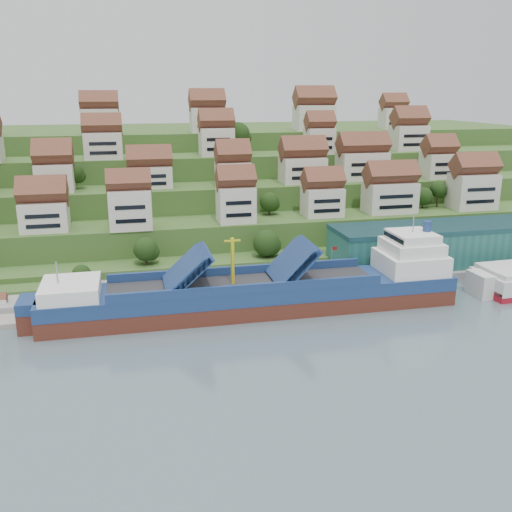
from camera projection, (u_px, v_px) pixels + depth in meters
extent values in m
plane|color=slate|center=(266.00, 311.00, 120.03)|extent=(300.00, 300.00, 0.00)
cube|color=gray|center=(331.00, 277.00, 138.11)|extent=(180.00, 14.00, 2.20)
cube|color=#2D4C1E|center=(207.00, 217.00, 199.92)|extent=(260.00, 128.00, 4.00)
cube|color=#2D4C1E|center=(204.00, 205.00, 203.63)|extent=(260.00, 118.00, 11.00)
cube|color=#2D4C1E|center=(201.00, 191.00, 210.14)|extent=(260.00, 102.00, 18.00)
cube|color=#2D4C1E|center=(198.00, 179.00, 216.65)|extent=(260.00, 86.00, 25.00)
cube|color=#2D4C1E|center=(195.00, 168.00, 224.24)|extent=(260.00, 68.00, 31.00)
cube|color=beige|center=(45.00, 216.00, 141.64)|extent=(11.36, 8.57, 7.21)
cube|color=beige|center=(130.00, 209.00, 142.74)|extent=(10.45, 7.03, 9.97)
cube|color=beige|center=(236.00, 204.00, 150.59)|extent=(9.60, 7.62, 9.40)
cube|color=beige|center=(322.00, 202.00, 158.28)|extent=(10.60, 7.73, 7.85)
cube|color=beige|center=(390.00, 198.00, 162.66)|extent=(14.27, 8.26, 8.57)
cube|color=beige|center=(473.00, 191.00, 167.73)|extent=(12.81, 8.31, 10.29)
cube|color=beige|center=(55.00, 178.00, 155.61)|extent=(9.95, 8.98, 7.55)
cube|color=beige|center=(150.00, 177.00, 162.11)|extent=(12.12, 7.90, 6.07)
cube|color=beige|center=(233.00, 174.00, 163.76)|extent=(9.29, 8.56, 7.03)
cube|color=beige|center=(302.00, 170.00, 170.31)|extent=(12.96, 8.36, 7.61)
cube|color=beige|center=(362.00, 166.00, 176.06)|extent=(14.98, 8.18, 8.45)
cube|color=beige|center=(438.00, 166.00, 180.29)|extent=(9.63, 8.04, 7.65)
cube|color=beige|center=(103.00, 146.00, 169.23)|extent=(11.08, 7.30, 7.84)
cube|color=beige|center=(216.00, 142.00, 177.89)|extent=(10.35, 7.79, 8.59)
cube|color=beige|center=(319.00, 141.00, 183.66)|extent=(8.74, 7.14, 8.15)
cube|color=beige|center=(408.00, 138.00, 193.97)|extent=(11.18, 8.47, 8.40)
cube|color=beige|center=(100.00, 121.00, 185.83)|extent=(11.74, 7.51, 8.05)
cube|color=beige|center=(207.00, 120.00, 193.22)|extent=(11.42, 8.15, 8.20)
cube|color=beige|center=(314.00, 118.00, 202.88)|extent=(13.65, 8.73, 8.76)
cube|color=beige|center=(393.00, 118.00, 212.91)|extent=(9.15, 7.05, 7.58)
ellipsoid|color=#1E3A13|center=(266.00, 243.00, 143.77)|extent=(6.80, 6.80, 6.80)
ellipsoid|color=#1E3A13|center=(146.00, 249.00, 137.31)|extent=(5.87, 5.87, 5.87)
ellipsoid|color=#1E3A13|center=(423.00, 196.00, 169.17)|extent=(5.52, 5.52, 5.52)
ellipsoid|color=#1E3A13|center=(438.00, 189.00, 169.65)|extent=(4.93, 4.93, 4.93)
ellipsoid|color=#1E3A13|center=(269.00, 202.00, 159.35)|extent=(5.44, 5.44, 5.44)
ellipsoid|color=#1E3A13|center=(348.00, 163.00, 178.70)|extent=(5.25, 5.25, 5.25)
ellipsoid|color=#1E3A13|center=(45.00, 174.00, 158.72)|extent=(5.92, 5.92, 5.92)
ellipsoid|color=#1E3A13|center=(74.00, 173.00, 159.03)|extent=(5.59, 5.59, 5.59)
ellipsoid|color=#1E3A13|center=(238.00, 134.00, 181.77)|extent=(7.73, 7.73, 7.73)
ellipsoid|color=#1E3A13|center=(311.00, 139.00, 190.42)|extent=(5.28, 5.28, 5.28)
ellipsoid|color=#1E3A13|center=(320.00, 140.00, 189.17)|extent=(4.55, 4.55, 4.55)
ellipsoid|color=#1E3A13|center=(82.00, 274.00, 128.10)|extent=(4.26, 4.26, 4.26)
cube|color=#236058|center=(448.00, 243.00, 145.27)|extent=(60.00, 15.00, 10.00)
cylinder|color=gray|center=(331.00, 264.00, 131.58)|extent=(0.16, 0.16, 8.00)
cube|color=maroon|center=(334.00, 248.00, 130.71)|extent=(1.20, 0.05, 0.80)
cube|color=white|center=(1.00, 303.00, 118.42)|extent=(2.40, 2.20, 2.20)
cube|color=#522319|center=(254.00, 306.00, 119.95)|extent=(86.21, 14.08, 5.52)
cube|color=navy|center=(254.00, 289.00, 118.91)|extent=(86.21, 14.21, 2.87)
cube|color=white|center=(71.00, 289.00, 110.53)|extent=(11.16, 12.69, 2.87)
cube|color=#262628|center=(243.00, 283.00, 118.05)|extent=(55.29, 11.79, 0.33)
cube|color=navy|center=(184.00, 270.00, 114.47)|extent=(8.39, 12.26, 7.63)
cube|color=navy|center=(290.00, 263.00, 119.08)|extent=(7.97, 12.26, 8.06)
cylinder|color=yellow|center=(233.00, 262.00, 116.24)|extent=(0.78, 0.78, 9.93)
cube|color=white|center=(410.00, 262.00, 125.31)|extent=(13.37, 12.71, 4.41)
cube|color=white|center=(412.00, 247.00, 124.33)|extent=(11.15, 11.36, 2.76)
cube|color=white|center=(412.00, 237.00, 123.68)|extent=(8.93, 10.02, 1.99)
cylinder|color=navy|center=(427.00, 226.00, 123.79)|extent=(1.78, 1.78, 2.43)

